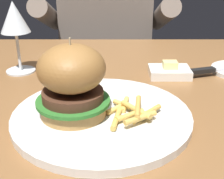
# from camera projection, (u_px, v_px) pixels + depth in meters

# --- Properties ---
(dining_table) EXTENTS (1.24, 0.82, 0.74)m
(dining_table) POSITION_uv_depth(u_px,v_px,m) (114.00, 130.00, 0.69)
(dining_table) COLOR brown
(dining_table) RESTS_ON ground
(main_plate) EXTENTS (0.31, 0.31, 0.01)m
(main_plate) POSITION_uv_depth(u_px,v_px,m) (101.00, 116.00, 0.54)
(main_plate) COLOR white
(main_plate) RESTS_ON dining_table
(burger_sandwich) EXTENTS (0.12, 0.12, 0.13)m
(burger_sandwich) POSITION_uv_depth(u_px,v_px,m) (71.00, 81.00, 0.51)
(burger_sandwich) COLOR #B78447
(burger_sandwich) RESTS_ON main_plate
(fries_pile) EXTENTS (0.09, 0.11, 0.02)m
(fries_pile) POSITION_uv_depth(u_px,v_px,m) (130.00, 111.00, 0.52)
(fries_pile) COLOR #EABC5B
(fries_pile) RESTS_ON main_plate
(wine_glass) EXTENTS (0.07, 0.07, 0.17)m
(wine_glass) POSITION_uv_depth(u_px,v_px,m) (13.00, 21.00, 0.70)
(wine_glass) COLOR silver
(wine_glass) RESTS_ON dining_table
(table_knife) EXTENTS (0.19, 0.07, 0.01)m
(table_knife) POSITION_uv_depth(u_px,v_px,m) (219.00, 69.00, 0.73)
(table_knife) COLOR silver
(table_knife) RESTS_ON bread_plate
(butter_dish) EXTENTS (0.09, 0.07, 0.04)m
(butter_dish) POSITION_uv_depth(u_px,v_px,m) (168.00, 71.00, 0.72)
(butter_dish) COLOR white
(butter_dish) RESTS_ON dining_table
(diner_person) EXTENTS (0.51, 0.36, 1.18)m
(diner_person) POSITION_uv_depth(u_px,v_px,m) (105.00, 62.00, 1.35)
(diner_person) COLOR #282833
(diner_person) RESTS_ON ground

